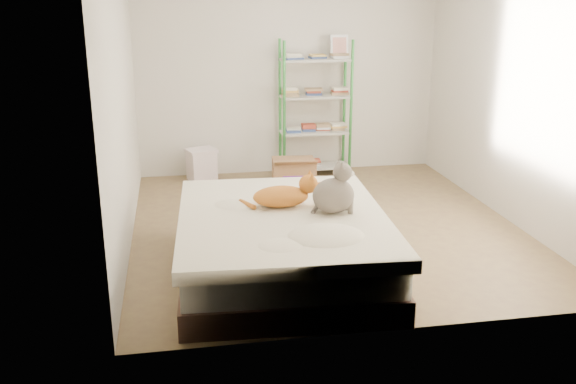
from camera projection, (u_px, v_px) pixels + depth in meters
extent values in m
cube|color=olive|center=(325.00, 226.00, 6.47)|extent=(3.80, 4.20, 0.01)
cube|color=silver|center=(288.00, 71.00, 8.04)|extent=(3.80, 0.01, 2.60)
cube|color=silver|center=(404.00, 150.00, 4.10)|extent=(3.80, 0.01, 2.60)
cube|color=silver|center=(121.00, 103.00, 5.75)|extent=(0.01, 4.20, 2.60)
cube|color=silver|center=(513.00, 92.00, 6.39)|extent=(0.01, 4.20, 2.60)
cube|color=brown|center=(282.00, 262.00, 5.35)|extent=(1.75, 2.14, 0.20)
cube|color=white|center=(282.00, 238.00, 5.28)|extent=(1.70, 2.08, 0.23)
cube|color=#F5E8CF|center=(282.00, 220.00, 5.23)|extent=(1.79, 2.18, 0.10)
cylinder|color=#348F3B|center=(284.00, 112.00, 7.80)|extent=(0.04, 0.04, 1.70)
cylinder|color=#348F3B|center=(280.00, 107.00, 8.10)|extent=(0.04, 0.04, 1.70)
cylinder|color=#348F3B|center=(351.00, 110.00, 7.94)|extent=(0.04, 0.04, 1.70)
cylinder|color=#348F3B|center=(344.00, 105.00, 8.24)|extent=(0.04, 0.04, 1.70)
cube|color=#B7B6AA|center=(314.00, 166.00, 8.25)|extent=(0.86, 0.34, 0.02)
cube|color=#B7B6AA|center=(315.00, 132.00, 8.11)|extent=(0.86, 0.34, 0.02)
cube|color=#B7B6AA|center=(315.00, 96.00, 7.98)|extent=(0.86, 0.34, 0.02)
cube|color=#B7B6AA|center=(316.00, 60.00, 7.84)|extent=(0.86, 0.34, 0.02)
cube|color=#A73D28|center=(314.00, 162.00, 8.23)|extent=(0.20, 0.16, 0.09)
cube|color=#A73D28|center=(292.00, 128.00, 8.05)|extent=(0.20, 0.16, 0.09)
cube|color=#A73D28|center=(307.00, 128.00, 8.08)|extent=(0.20, 0.16, 0.09)
cube|color=#A73D28|center=(323.00, 127.00, 8.11)|extent=(0.20, 0.16, 0.09)
cube|color=#A73D28|center=(338.00, 127.00, 8.15)|extent=(0.20, 0.16, 0.09)
cube|color=#A73D28|center=(292.00, 92.00, 7.91)|extent=(0.20, 0.16, 0.09)
cube|color=#A73D28|center=(315.00, 92.00, 7.96)|extent=(0.20, 0.16, 0.09)
cube|color=#A73D28|center=(339.00, 91.00, 8.01)|extent=(0.20, 0.16, 0.09)
cube|color=#A73D28|center=(292.00, 55.00, 7.77)|extent=(0.20, 0.16, 0.09)
cube|color=#A73D28|center=(316.00, 55.00, 7.82)|extent=(0.20, 0.16, 0.09)
cube|color=#A73D28|center=(340.00, 55.00, 7.87)|extent=(0.20, 0.16, 0.09)
cube|color=white|center=(339.00, 46.00, 7.89)|extent=(0.22, 0.06, 0.28)
cube|color=#E54E2F|center=(340.00, 46.00, 7.88)|extent=(0.17, 0.04, 0.22)
cube|color=olive|center=(294.00, 174.00, 7.64)|extent=(0.53, 0.44, 0.35)
cube|color=#6F1E9A|center=(298.00, 179.00, 7.46)|extent=(0.30, 0.03, 0.08)
cube|color=olive|center=(297.00, 164.00, 7.41)|extent=(0.51, 0.19, 0.11)
cube|color=silver|center=(202.00, 166.00, 7.96)|extent=(0.38, 0.36, 0.36)
cube|color=silver|center=(201.00, 150.00, 7.90)|extent=(0.42, 0.40, 0.03)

